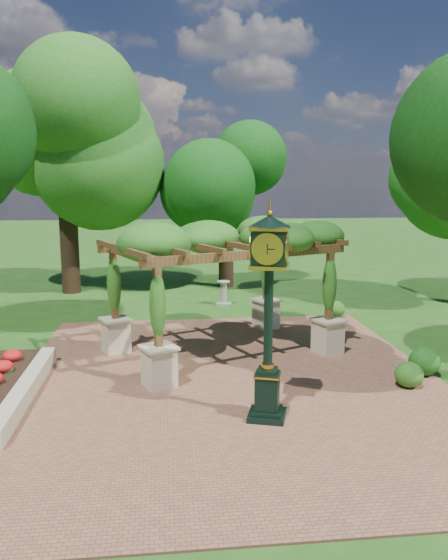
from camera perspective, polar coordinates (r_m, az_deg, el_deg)
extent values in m
plane|color=#1E4714|center=(12.30, 1.32, -12.21)|extent=(120.00, 120.00, 0.00)
cube|color=brown|center=(13.22, 0.73, -10.50)|extent=(10.00, 12.00, 0.04)
cube|color=#C6B793|center=(12.96, -19.97, -10.71)|extent=(0.35, 5.00, 0.40)
cube|color=black|center=(11.27, 4.51, -13.88)|extent=(0.91, 0.91, 0.11)
cube|color=black|center=(11.08, 4.54, -11.58)|extent=(0.57, 0.57, 0.81)
cube|color=gold|center=(10.96, 4.57, -9.82)|extent=(0.64, 0.64, 0.04)
cylinder|color=black|center=(10.61, 4.66, -3.84)|extent=(0.23, 0.23, 2.08)
cube|color=black|center=(10.37, 4.77, 3.45)|extent=(0.80, 0.80, 0.63)
cylinder|color=beige|center=(10.05, 4.55, 3.24)|extent=(0.53, 0.19, 0.54)
cone|color=black|center=(10.32, 4.81, 6.19)|extent=(1.02, 1.02, 0.23)
sphere|color=gold|center=(10.32, 4.82, 6.94)|extent=(0.13, 0.13, 0.13)
cube|color=beige|center=(12.79, -6.80, -9.04)|extent=(0.86, 0.86, 0.91)
cube|color=brown|center=(12.40, -6.94, -2.76)|extent=(0.21, 0.21, 1.86)
cube|color=beige|center=(15.37, 10.79, -5.85)|extent=(0.86, 0.86, 0.91)
cube|color=brown|center=(15.04, 10.97, -0.59)|extent=(0.21, 0.21, 1.86)
cube|color=beige|center=(15.49, -11.24, -5.74)|extent=(0.86, 0.86, 0.91)
cube|color=brown|center=(15.17, -11.43, -0.52)|extent=(0.21, 0.21, 1.86)
cube|color=beige|center=(17.68, 4.40, -3.59)|extent=(0.86, 0.86, 0.91)
cube|color=brown|center=(17.39, 4.46, 1.00)|extent=(0.21, 0.21, 1.86)
cube|color=brown|center=(13.38, 2.93, 2.65)|extent=(5.40, 2.47, 0.22)
cube|color=brown|center=(15.98, -2.97, 3.87)|extent=(5.40, 2.47, 0.22)
ellipsoid|color=#275D1A|center=(14.63, -0.28, 4.37)|extent=(6.80, 5.66, 1.01)
cube|color=gray|center=(21.17, -0.04, -2.50)|extent=(0.68, 0.68, 0.09)
cylinder|color=gray|center=(21.08, -0.04, -1.37)|extent=(0.35, 0.35, 0.85)
cylinder|color=gray|center=(20.99, -0.04, -0.18)|extent=(0.65, 0.65, 0.05)
ellipsoid|color=#2B621C|center=(13.39, 18.77, -9.35)|extent=(0.68, 0.68, 0.59)
ellipsoid|color=#1C5618|center=(14.31, 20.22, -7.99)|extent=(0.80, 0.80, 0.68)
ellipsoid|color=#235819|center=(19.38, 11.56, -3.02)|extent=(0.83, 0.83, 0.60)
cylinder|color=black|center=(24.21, -15.82, 2.96)|extent=(0.77, 0.77, 3.63)
ellipsoid|color=#265E1A|center=(24.11, -16.37, 14.04)|extent=(5.13, 5.13, 5.72)
cylinder|color=#382316|center=(24.76, 0.22, 2.53)|extent=(0.68, 0.68, 2.80)
ellipsoid|color=#104210|center=(24.54, 0.22, 10.92)|extent=(3.64, 3.64, 4.43)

